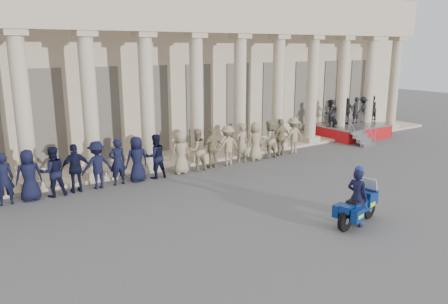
% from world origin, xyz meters
% --- Properties ---
extents(ground, '(90.00, 90.00, 0.00)m').
position_xyz_m(ground, '(0.00, 0.00, 0.00)').
color(ground, '#4C4C4F').
rests_on(ground, ground).
extents(building, '(40.00, 12.50, 9.00)m').
position_xyz_m(building, '(-0.00, 14.74, 4.52)').
color(building, tan).
rests_on(building, ground).
extents(officer_rank, '(20.63, 0.74, 1.96)m').
position_xyz_m(officer_rank, '(-3.01, 6.77, 0.98)').
color(officer_rank, black).
rests_on(officer_rank, ground).
extents(reviewing_stand, '(4.82, 3.97, 2.52)m').
position_xyz_m(reviewing_stand, '(12.83, 7.94, 1.40)').
color(reviewing_stand, gray).
rests_on(reviewing_stand, ground).
extents(motorcycle, '(2.20, 1.04, 1.42)m').
position_xyz_m(motorcycle, '(1.60, -1.66, 0.61)').
color(motorcycle, black).
rests_on(motorcycle, ground).
extents(rider, '(0.58, 0.77, 2.00)m').
position_xyz_m(rider, '(1.48, -1.68, 0.99)').
color(rider, black).
rests_on(rider, ground).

